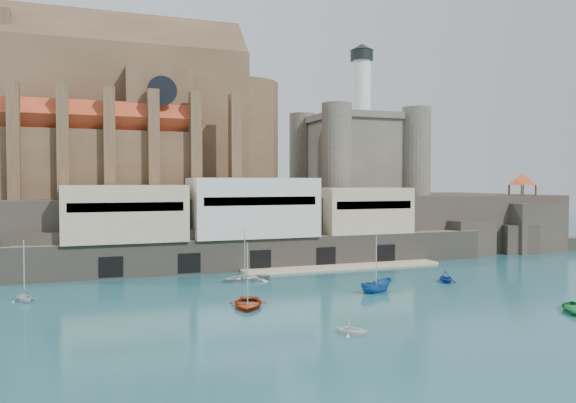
# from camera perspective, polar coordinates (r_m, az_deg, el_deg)

# --- Properties ---
(ground) EXTENTS (300.00, 300.00, 0.00)m
(ground) POSITION_cam_1_polar(r_m,az_deg,el_deg) (65.60, 10.93, -8.96)
(ground) COLOR #194A53
(ground) RESTS_ON ground
(promontory) EXTENTS (100.00, 36.00, 10.00)m
(promontory) POSITION_cam_1_polar(r_m,az_deg,el_deg) (100.41, -0.85, -2.29)
(promontory) COLOR black
(promontory) RESTS_ON ground
(quay) EXTENTS (70.00, 12.00, 13.05)m
(quay) POSITION_cam_1_polar(r_m,az_deg,el_deg) (81.79, -3.68, -2.47)
(quay) COLOR #625B4E
(quay) RESTS_ON ground
(church) EXTENTS (47.00, 25.93, 30.51)m
(church) POSITION_cam_1_polar(r_m,az_deg,el_deg) (97.87, -14.82, 7.62)
(church) COLOR #4E3824
(church) RESTS_ON promontory
(castle_keep) EXTENTS (21.20, 21.20, 29.30)m
(castle_keep) POSITION_cam_1_polar(r_m,az_deg,el_deg) (108.30, 7.03, 5.10)
(castle_keep) COLOR #4D473C
(castle_keep) RESTS_ON promontory
(rock_outcrop) EXTENTS (14.50, 10.50, 8.70)m
(rock_outcrop) POSITION_cam_1_polar(r_m,az_deg,el_deg) (110.91, 22.71, -2.51)
(rock_outcrop) COLOR black
(rock_outcrop) RESTS_ON ground
(pavilion) EXTENTS (6.40, 6.40, 5.40)m
(pavilion) POSITION_cam_1_polar(r_m,az_deg,el_deg) (110.71, 22.72, 2.00)
(pavilion) COLOR #4E3824
(pavilion) RESTS_ON rock_outcrop
(boat_0) EXTENTS (4.41, 2.52, 5.94)m
(boat_0) POSITION_cam_1_polar(r_m,az_deg,el_deg) (56.93, -4.13, -10.62)
(boat_0) COLOR #952C0F
(boat_0) RESTS_ON ground
(boat_1) EXTENTS (2.94, 2.85, 2.95)m
(boat_1) POSITION_cam_1_polar(r_m,az_deg,el_deg) (47.35, 6.43, -13.24)
(boat_1) COLOR white
(boat_1) RESTS_ON ground
(boat_2) EXTENTS (2.21, 2.18, 4.60)m
(boat_2) POSITION_cam_1_polar(r_m,az_deg,el_deg) (64.76, 8.94, -9.09)
(boat_2) COLOR #164A8E
(boat_2) RESTS_ON ground
(boat_4) EXTENTS (3.25, 2.64, 3.26)m
(boat_4) POSITION_cam_1_polar(r_m,az_deg,el_deg) (65.21, -25.19, -9.18)
(boat_4) COLOR silver
(boat_4) RESTS_ON ground
(boat_6) EXTENTS (2.22, 4.71, 6.35)m
(boat_6) POSITION_cam_1_polar(r_m,az_deg,el_deg) (71.42, -4.41, -8.03)
(boat_6) COLOR beige
(boat_6) RESTS_ON ground
(boat_7) EXTENTS (3.32, 2.65, 3.34)m
(boat_7) POSITION_cam_1_polar(r_m,az_deg,el_deg) (72.92, 15.73, -7.89)
(boat_7) COLOR navy
(boat_7) RESTS_ON ground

